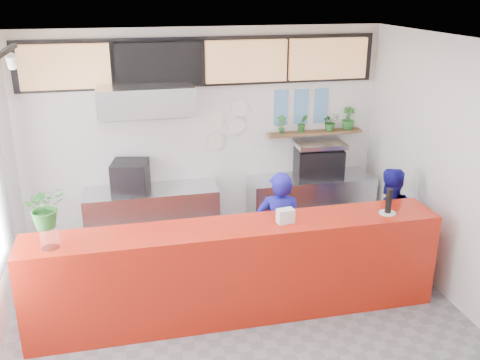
{
  "coord_description": "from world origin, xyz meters",
  "views": [
    {
      "loc": [
        -1.12,
        -4.65,
        3.51
      ],
      "look_at": [
        0.1,
        0.7,
        1.5
      ],
      "focal_mm": 40.0,
      "sensor_mm": 36.0,
      "label": 1
    }
  ],
  "objects_px": {
    "service_counter": "(237,271)",
    "staff_center": "(279,231)",
    "espresso_machine": "(319,163)",
    "staff_right": "(386,221)",
    "pepper_mill": "(389,201)",
    "panini_oven": "(131,177)"
  },
  "relations": [
    {
      "from": "service_counter",
      "to": "staff_center",
      "type": "xyz_separation_m",
      "value": [
        0.61,
        0.47,
        0.2
      ]
    },
    {
      "from": "espresso_machine",
      "to": "staff_center",
      "type": "bearing_deg",
      "value": -119.05
    },
    {
      "from": "staff_center",
      "to": "staff_right",
      "type": "relative_size",
      "value": 1.06
    },
    {
      "from": "staff_right",
      "to": "pepper_mill",
      "type": "height_order",
      "value": "staff_right"
    },
    {
      "from": "staff_right",
      "to": "staff_center",
      "type": "bearing_deg",
      "value": 4.08
    },
    {
      "from": "staff_center",
      "to": "staff_right",
      "type": "distance_m",
      "value": 1.44
    },
    {
      "from": "pepper_mill",
      "to": "espresso_machine",
      "type": "bearing_deg",
      "value": 93.37
    },
    {
      "from": "service_counter",
      "to": "panini_oven",
      "type": "xyz_separation_m",
      "value": [
        -1.05,
        1.8,
        0.56
      ]
    },
    {
      "from": "staff_center",
      "to": "pepper_mill",
      "type": "height_order",
      "value": "staff_center"
    },
    {
      "from": "espresso_machine",
      "to": "pepper_mill",
      "type": "distance_m",
      "value": 1.88
    },
    {
      "from": "espresso_machine",
      "to": "staff_right",
      "type": "distance_m",
      "value": 1.4
    },
    {
      "from": "service_counter",
      "to": "staff_center",
      "type": "distance_m",
      "value": 0.8
    },
    {
      "from": "pepper_mill",
      "to": "staff_right",
      "type": "bearing_deg",
      "value": 60.84
    },
    {
      "from": "staff_center",
      "to": "pepper_mill",
      "type": "xyz_separation_m",
      "value": [
        1.1,
        -0.54,
        0.51
      ]
    },
    {
      "from": "panini_oven",
      "to": "espresso_machine",
      "type": "relative_size",
      "value": 0.7
    },
    {
      "from": "panini_oven",
      "to": "staff_right",
      "type": "bearing_deg",
      "value": -10.44
    },
    {
      "from": "staff_center",
      "to": "staff_right",
      "type": "bearing_deg",
      "value": -163.09
    },
    {
      "from": "espresso_machine",
      "to": "staff_right",
      "type": "relative_size",
      "value": 0.46
    },
    {
      "from": "espresso_machine",
      "to": "staff_right",
      "type": "height_order",
      "value": "staff_right"
    },
    {
      "from": "pepper_mill",
      "to": "service_counter",
      "type": "bearing_deg",
      "value": 177.65
    },
    {
      "from": "panini_oven",
      "to": "espresso_machine",
      "type": "height_order",
      "value": "espresso_machine"
    },
    {
      "from": "panini_oven",
      "to": "staff_center",
      "type": "height_order",
      "value": "staff_center"
    }
  ]
}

